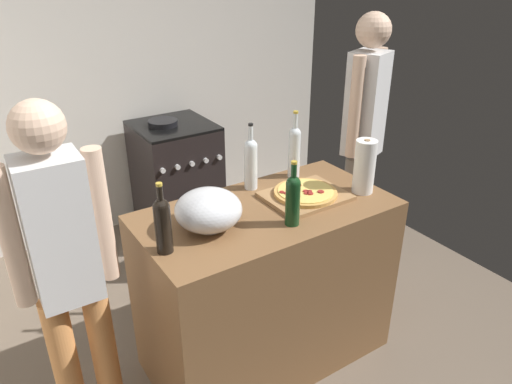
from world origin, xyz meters
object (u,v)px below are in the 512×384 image
mixing_bowl (208,210)px  wine_bottle_green (251,162)px  wine_bottle_dark (163,223)px  wine_bottle_amber (294,149)px  person_in_red (363,132)px  person_in_stripes (67,268)px  pizza (305,192)px  wine_bottle_clear (293,198)px  stove (177,179)px  paper_towel_roll (365,167)px

mixing_bowl → wine_bottle_green: (0.38, 0.25, 0.06)m
wine_bottle_green → wine_bottle_dark: (-0.62, -0.32, -0.02)m
wine_bottle_amber → person_in_red: (0.66, 0.15, -0.07)m
mixing_bowl → person_in_stripes: size_ratio=0.19×
pizza → person_in_red: size_ratio=0.18×
person_in_stripes → person_in_red: 1.98m
pizza → wine_bottle_clear: wine_bottle_clear is taller
wine_bottle_dark → stove: bearing=64.8°
wine_bottle_clear → person_in_red: size_ratio=0.18×
wine_bottle_clear → wine_bottle_green: (0.05, 0.42, 0.02)m
wine_bottle_amber → person_in_red: person_in_red is taller
wine_bottle_clear → wine_bottle_dark: size_ratio=0.99×
paper_towel_roll → person_in_red: (0.48, 0.50, -0.05)m
paper_towel_roll → stove: paper_towel_roll is taller
mixing_bowl → stove: size_ratio=0.32×
wine_bottle_amber → wine_bottle_dark: bearing=-160.7°
pizza → person_in_stripes: 1.16m
wine_bottle_amber → wine_bottle_green: bearing=179.9°
pizza → wine_bottle_dark: size_ratio=1.02×
wine_bottle_green → stove: size_ratio=0.38×
wine_bottle_green → person_in_red: (0.94, 0.15, -0.06)m
paper_towel_roll → person_in_red: bearing=45.7°
person_in_stripes → wine_bottle_clear: bearing=-12.2°
mixing_bowl → pizza: bearing=0.0°
wine_bottle_clear → pizza: bearing=38.9°
wine_bottle_clear → wine_bottle_green: size_ratio=0.87×
wine_bottle_green → person_in_stripes: person_in_stripes is taller
wine_bottle_amber → person_in_stripes: person_in_stripes is taller
wine_bottle_dark → mixing_bowl: bearing=15.7°
wine_bottle_green → mixing_bowl: bearing=-146.9°
wine_bottle_green → wine_bottle_clear: bearing=-96.5°
mixing_bowl → stove: bearing=71.6°
wine_bottle_clear → person_in_red: 1.14m
pizza → wine_bottle_green: size_ratio=0.90×
mixing_bowl → stove: (0.51, 1.53, -0.56)m
wine_bottle_clear → stove: (0.17, 1.70, -0.60)m
wine_bottle_green → wine_bottle_amber: size_ratio=0.95×
wine_bottle_amber → stove: size_ratio=0.40×
stove → wine_bottle_dark: bearing=-115.2°
pizza → stove: 1.60m
wine_bottle_amber → person_in_red: bearing=12.5°
person_in_stripes → mixing_bowl: bearing=-2.9°
person_in_red → wine_bottle_green: bearing=-171.2°
mixing_bowl → wine_bottle_dark: 0.25m
stove → mixing_bowl: bearing=-108.4°
pizza → paper_towel_roll: (0.29, -0.10, 0.11)m
mixing_bowl → paper_towel_roll: bearing=-6.9°
wine_bottle_dark → pizza: bearing=4.9°
mixing_bowl → wine_bottle_green: bearing=33.1°
mixing_bowl → wine_bottle_clear: 0.38m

